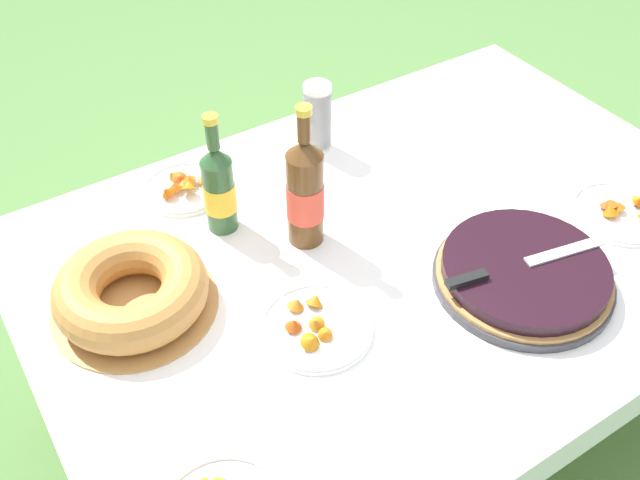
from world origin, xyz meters
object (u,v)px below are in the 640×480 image
(snack_plate_near, at_px, (316,325))
(snack_plate_far, at_px, (621,211))
(cider_bottle_amber, at_px, (305,192))
(berry_tart, at_px, (524,274))
(cider_bottle_green, at_px, (219,188))
(snack_plate_right, at_px, (184,186))
(serving_knife, at_px, (515,265))
(bundt_cake, at_px, (131,290))
(cup_stack, at_px, (317,117))

(snack_plate_near, distance_m, snack_plate_far, 0.80)
(cider_bottle_amber, relative_size, snack_plate_near, 1.50)
(berry_tart, relative_size, cider_bottle_green, 1.27)
(cider_bottle_green, xyz_separation_m, cider_bottle_amber, (0.14, -0.14, 0.02))
(snack_plate_near, height_order, snack_plate_right, snack_plate_right)
(serving_knife, height_order, cider_bottle_amber, cider_bottle_amber)
(cider_bottle_amber, bearing_deg, cider_bottle_green, 135.29)
(berry_tart, distance_m, snack_plate_far, 0.35)
(berry_tart, distance_m, bundt_cake, 0.81)
(snack_plate_right, bearing_deg, snack_plate_far, -37.59)
(serving_knife, distance_m, cider_bottle_amber, 0.47)
(cup_stack, bearing_deg, bundt_cake, -156.39)
(serving_knife, xyz_separation_m, cup_stack, (-0.08, 0.64, 0.03))
(serving_knife, distance_m, cider_bottle_green, 0.66)
(bundt_cake, distance_m, snack_plate_right, 0.38)
(snack_plate_near, xyz_separation_m, snack_plate_far, (0.79, -0.09, 0.00))
(cider_bottle_amber, distance_m, snack_plate_right, 0.36)
(bundt_cake, height_order, cider_bottle_amber, cider_bottle_amber)
(serving_knife, bearing_deg, cider_bottle_amber, 139.61)
(serving_knife, height_order, snack_plate_far, serving_knife)
(snack_plate_near, bearing_deg, snack_plate_far, -6.73)
(berry_tart, bearing_deg, serving_knife, 168.58)
(bundt_cake, height_order, snack_plate_near, bundt_cake)
(cider_bottle_green, height_order, snack_plate_near, cider_bottle_green)
(serving_knife, height_order, bundt_cake, bundt_cake)
(snack_plate_near, bearing_deg, cup_stack, 57.21)
(snack_plate_right, bearing_deg, bundt_cake, -130.02)
(cider_bottle_green, distance_m, cider_bottle_amber, 0.20)
(bundt_cake, relative_size, cup_stack, 1.81)
(cider_bottle_amber, xyz_separation_m, snack_plate_right, (-0.16, 0.30, -0.12))
(bundt_cake, relative_size, snack_plate_right, 1.68)
(bundt_cake, xyz_separation_m, cider_bottle_amber, (0.41, -0.01, 0.08))
(bundt_cake, xyz_separation_m, cup_stack, (0.62, 0.27, 0.04))
(cider_bottle_amber, relative_size, snack_plate_far, 1.54)
(bundt_cake, bearing_deg, serving_knife, -28.34)
(cider_bottle_green, xyz_separation_m, snack_plate_right, (-0.02, 0.17, -0.10))
(snack_plate_far, bearing_deg, cider_bottle_amber, 153.47)
(berry_tart, height_order, snack_plate_near, berry_tart)
(snack_plate_near, bearing_deg, bundt_cake, 138.45)
(bundt_cake, distance_m, snack_plate_near, 0.38)
(cup_stack, height_order, snack_plate_near, cup_stack)
(snack_plate_far, bearing_deg, cup_stack, 126.64)
(cider_bottle_amber, relative_size, snack_plate_right, 1.70)
(cider_bottle_amber, bearing_deg, snack_plate_near, -117.63)
(snack_plate_right, bearing_deg, snack_plate_near, -86.21)
(bundt_cake, height_order, cup_stack, cup_stack)
(berry_tart, relative_size, snack_plate_far, 1.68)
(snack_plate_near, distance_m, snack_plate_right, 0.54)
(cider_bottle_amber, height_order, snack_plate_right, cider_bottle_amber)
(berry_tart, xyz_separation_m, serving_knife, (-0.03, 0.01, 0.04))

